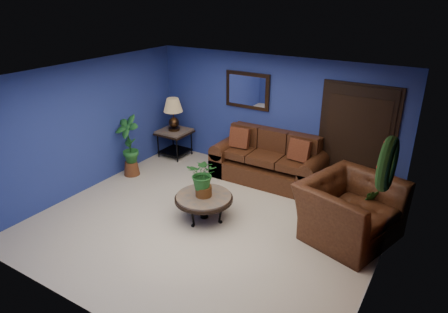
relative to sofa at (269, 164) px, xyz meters
The scene contains 18 objects.
floor 2.12m from the sofa, 94.41° to the right, with size 5.50×5.50×0.00m, color beige.
wall_back 1.01m from the sofa, 111.25° to the left, with size 5.50×0.04×2.50m, color navy.
wall_left 3.70m from the sofa, 144.37° to the right, with size 0.04×5.00×2.50m, color navy.
wall_right_brick 3.45m from the sofa, 38.86° to the right, with size 0.04×5.00×2.50m, color brown.
ceiling 3.01m from the sofa, 94.41° to the right, with size 5.50×5.00×0.02m, color white.
crown_molding 3.91m from the sofa, 39.19° to the right, with size 0.03×5.00×0.14m, color white.
wall_mirror 1.62m from the sofa, 153.85° to the left, with size 1.02×0.06×0.77m, color #3C2413.
closet_door 1.78m from the sofa, 13.57° to the left, with size 1.44×0.06×2.18m, color black.
wreath 3.52m from the sofa, 38.84° to the right, with size 0.72×0.72×0.16m, color black.
sofa is the anchor object (origin of this frame).
coffee_table 2.02m from the sofa, 98.38° to the right, with size 1.01×1.01×0.43m.
end_table 2.47m from the sofa, behind, with size 0.71×0.71×0.65m.
table_lamp 2.58m from the sofa, behind, with size 0.44×0.44×0.74m.
side_chair 0.24m from the sofa, 33.73° to the left, with size 0.48×0.48×1.01m.
armchair 2.35m from the sofa, 32.15° to the right, with size 1.47×1.28×0.95m, color #4B2815.
coffee_plant 2.08m from the sofa, 98.38° to the right, with size 0.63×0.58×0.70m.
floor_plant 2.36m from the sofa, 21.69° to the right, with size 0.38×0.33×0.75m.
tall_plant 2.97m from the sofa, 152.44° to the right, with size 0.60×0.44×1.31m.
Camera 1 is at (3.32, -4.88, 3.72)m, focal length 32.00 mm.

